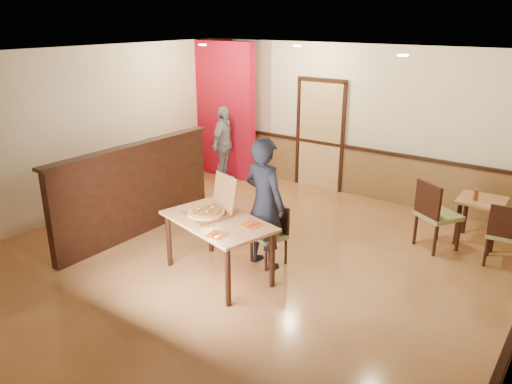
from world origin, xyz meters
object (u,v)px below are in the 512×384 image
diner_chair (272,232)px  side_chair_right (505,233)px  diner (264,204)px  pizza_box (210,211)px  side_chair_left (435,213)px  passerby (224,145)px  condiment (476,195)px  main_table (218,228)px  side_table (481,210)px

diner_chair → side_chair_right: 3.14m
diner → pizza_box: size_ratio=2.61×
side_chair_left → side_chair_right: (0.95, -0.00, -0.06)m
side_chair_right → side_chair_left: bearing=-5.3°
passerby → condiment: bearing=-107.8°
main_table → diner_chair: bearing=79.1°
main_table → condiment: bearing=64.8°
main_table → passerby: size_ratio=1.06×
side_chair_right → side_table: size_ratio=1.32×
main_table → pizza_box: 0.25m
passerby → pizza_box: 3.84m
main_table → passerby: passerby is taller
passerby → main_table: bearing=-157.8°
main_table → condiment: (2.45, 2.97, 0.09)m
side_chair_left → passerby: 4.54m
side_chair_left → side_table: 0.79m
main_table → passerby: bearing=142.4°
side_chair_right → main_table: bearing=34.4°
main_table → diner: 0.71m
passerby → pizza_box: passerby is taller
main_table → diner: diner is taller
diner_chair → diner: 0.47m
diner → side_table: bearing=-122.4°
side_chair_left → condiment: side_chair_left is taller
main_table → condiment: size_ratio=9.93×
diner_chair → diner: bearing=-87.5°
passerby → condiment: (4.90, -0.16, -0.00)m
side_chair_right → diner: diner is taller
side_table → main_table: bearing=-129.3°
main_table → side_table: 3.98m
condiment → passerby: bearing=178.1°
diner → passerby: diner is taller
diner → side_chair_left: bearing=-123.4°
side_chair_right → diner: bearing=29.7°
diner_chair → side_table: (2.17, 2.34, 0.07)m
passerby → side_chair_right: bearing=-112.9°
diner_chair → condiment: bearing=65.3°
pizza_box → diner_chair: bearing=71.3°
side_chair_left → pizza_box: (-2.20, -2.42, 0.30)m
side_chair_right → side_table: 0.77m
main_table → side_table: size_ratio=2.38×
side_chair_left → diner: 2.56m
side_table → diner_chair: bearing=-132.9°
passerby → condiment: passerby is taller
main_table → side_chair_left: (2.03, 2.47, -0.12)m
diner_chair → side_chair_right: bearing=51.8°
side_chair_left → diner: (-1.72, -1.86, 0.33)m
main_table → side_chair_right: bearing=53.9°
condiment → side_chair_left: bearing=-129.5°
passerby → condiment: size_ratio=9.35×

